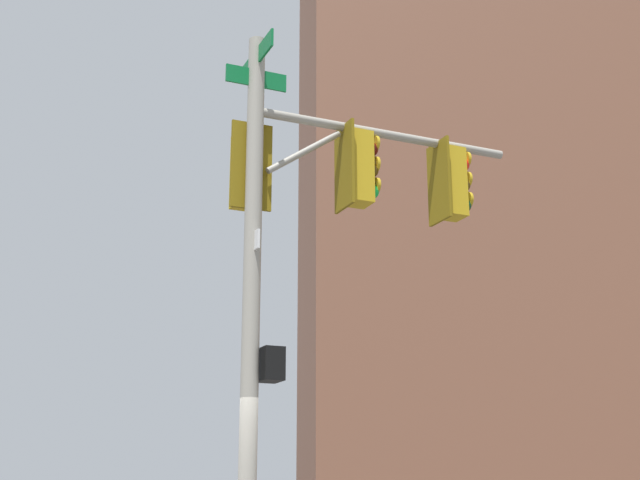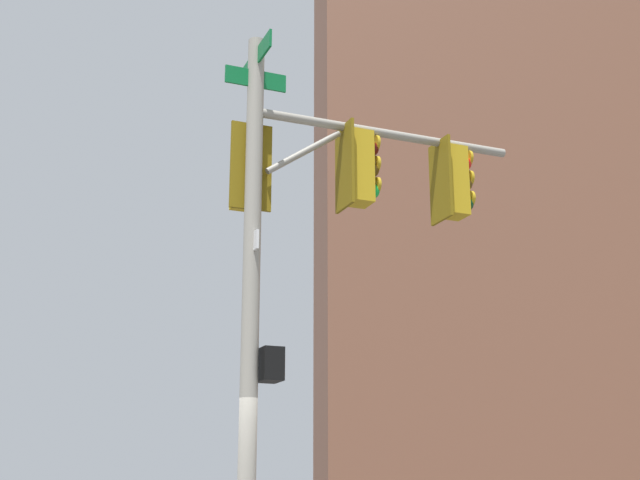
% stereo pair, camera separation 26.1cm
% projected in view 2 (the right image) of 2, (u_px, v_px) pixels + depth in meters
% --- Properties ---
extents(signal_pole_assembly, '(3.92, 1.92, 7.14)m').
position_uv_depth(signal_pole_assembly, '(318.00, 220.00, 11.19)').
color(signal_pole_assembly, '#9E998C').
rests_on(signal_pole_assembly, ground_plane).
extents(building_brick_nearside, '(24.06, 19.80, 40.59)m').
position_uv_depth(building_brick_nearside, '(594.00, 45.00, 38.16)').
color(building_brick_nearside, brown).
rests_on(building_brick_nearside, ground_plane).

